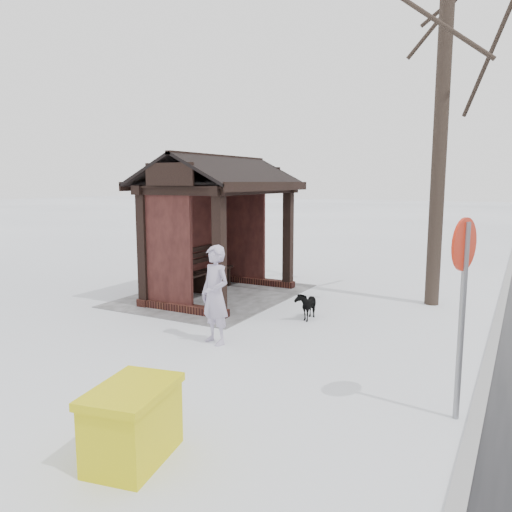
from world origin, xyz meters
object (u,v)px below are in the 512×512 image
at_px(bus_shelter, 215,198).
at_px(pedestrian, 215,295).
at_px(dog, 306,305).
at_px(grit_bin, 133,423).
at_px(road_sign, 463,274).

relative_size(bus_shelter, pedestrian, 2.31).
bearing_deg(dog, bus_shelter, 157.14).
distance_m(pedestrian, grit_bin, 3.40).
distance_m(bus_shelter, pedestrian, 3.58).
height_order(grit_bin, road_sign, road_sign).
bearing_deg(dog, road_sign, -49.92).
bearing_deg(bus_shelter, dog, 72.60).
distance_m(dog, grit_bin, 5.18).
bearing_deg(pedestrian, grit_bin, -51.15).
distance_m(pedestrian, road_sign, 3.84).
relative_size(grit_bin, road_sign, 0.47).
relative_size(bus_shelter, grit_bin, 3.54).
relative_size(pedestrian, grit_bin, 1.53).
xyz_separation_m(bus_shelter, road_sign, (3.67, 5.44, -0.59)).
height_order(bus_shelter, grit_bin, bus_shelter).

